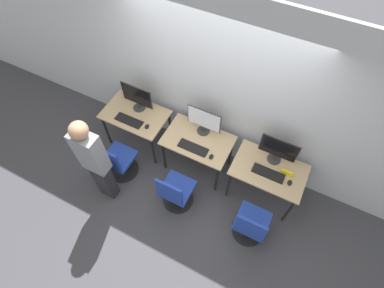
% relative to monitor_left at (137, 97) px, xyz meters
% --- Properties ---
extents(ground_plane, '(20.00, 20.00, 0.00)m').
position_rel_monitor_left_xyz_m(ground_plane, '(1.10, -0.46, -0.99)').
color(ground_plane, '#3D3D42').
extents(wall_back, '(12.00, 0.05, 2.80)m').
position_rel_monitor_left_xyz_m(wall_back, '(1.10, 0.31, 0.41)').
color(wall_back, '#B7BCC1').
rests_on(wall_back, ground_plane).
extents(desk_left, '(1.01, 0.64, 0.74)m').
position_rel_monitor_left_xyz_m(desk_left, '(0.00, -0.14, -0.35)').
color(desk_left, tan).
rests_on(desk_left, ground_plane).
extents(monitor_left, '(0.52, 0.19, 0.46)m').
position_rel_monitor_left_xyz_m(monitor_left, '(0.00, 0.00, 0.00)').
color(monitor_left, '#2D2D2D').
rests_on(monitor_left, desk_left).
extents(keyboard_left, '(0.44, 0.15, 0.02)m').
position_rel_monitor_left_xyz_m(keyboard_left, '(0.00, -0.29, -0.24)').
color(keyboard_left, black).
rests_on(keyboard_left, desk_left).
extents(mouse_left, '(0.06, 0.09, 0.03)m').
position_rel_monitor_left_xyz_m(mouse_left, '(0.31, -0.27, -0.24)').
color(mouse_left, black).
rests_on(mouse_left, desk_left).
extents(office_chair_left, '(0.48, 0.48, 0.87)m').
position_rel_monitor_left_xyz_m(office_chair_left, '(0.06, -0.82, -0.64)').
color(office_chair_left, black).
rests_on(office_chair_left, ground_plane).
extents(person_left, '(0.36, 0.23, 1.75)m').
position_rel_monitor_left_xyz_m(person_left, '(0.09, -1.18, -0.03)').
color(person_left, '#232328').
rests_on(person_left, ground_plane).
extents(desk_center, '(1.01, 0.64, 0.74)m').
position_rel_monitor_left_xyz_m(desk_center, '(1.10, -0.14, -0.35)').
color(desk_center, tan).
rests_on(desk_center, ground_plane).
extents(monitor_center, '(0.52, 0.19, 0.46)m').
position_rel_monitor_left_xyz_m(monitor_center, '(1.10, 0.05, 0.00)').
color(monitor_center, '#2D2D2D').
rests_on(monitor_center, desk_center).
extents(keyboard_center, '(0.44, 0.15, 0.02)m').
position_rel_monitor_left_xyz_m(keyboard_center, '(1.10, -0.29, -0.24)').
color(keyboard_center, black).
rests_on(keyboard_center, desk_center).
extents(mouse_center, '(0.06, 0.09, 0.03)m').
position_rel_monitor_left_xyz_m(mouse_center, '(1.40, -0.32, -0.24)').
color(mouse_center, black).
rests_on(mouse_center, desk_center).
extents(office_chair_center, '(0.48, 0.48, 0.87)m').
position_rel_monitor_left_xyz_m(office_chair_center, '(1.10, -0.87, -0.64)').
color(office_chair_center, black).
rests_on(office_chair_center, ground_plane).
extents(desk_right, '(1.01, 0.64, 0.74)m').
position_rel_monitor_left_xyz_m(desk_right, '(2.20, -0.14, -0.35)').
color(desk_right, tan).
rests_on(desk_right, ground_plane).
extents(monitor_right, '(0.52, 0.19, 0.46)m').
position_rel_monitor_left_xyz_m(monitor_right, '(2.20, 0.05, 0.00)').
color(monitor_right, '#2D2D2D').
rests_on(monitor_right, desk_right).
extents(keyboard_right, '(0.44, 0.15, 0.02)m').
position_rel_monitor_left_xyz_m(keyboard_right, '(2.20, -0.20, -0.24)').
color(keyboard_right, black).
rests_on(keyboard_right, desk_right).
extents(mouse_right, '(0.06, 0.09, 0.03)m').
position_rel_monitor_left_xyz_m(mouse_right, '(2.50, -0.21, -0.24)').
color(mouse_right, black).
rests_on(mouse_right, desk_right).
extents(office_chair_right, '(0.48, 0.48, 0.87)m').
position_rel_monitor_left_xyz_m(office_chair_right, '(2.25, -0.84, -0.64)').
color(office_chair_right, black).
rests_on(office_chair_right, ground_plane).
extents(placard_right, '(0.16, 0.03, 0.08)m').
position_rel_monitor_left_xyz_m(placard_right, '(2.42, -0.10, -0.21)').
color(placard_right, yellow).
rests_on(placard_right, desk_right).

